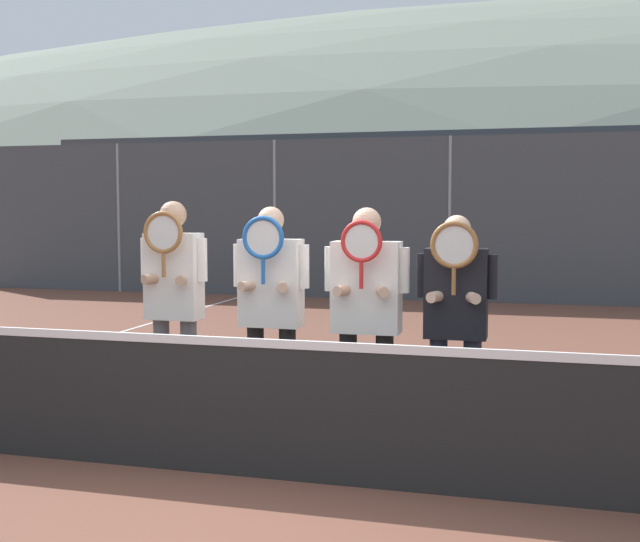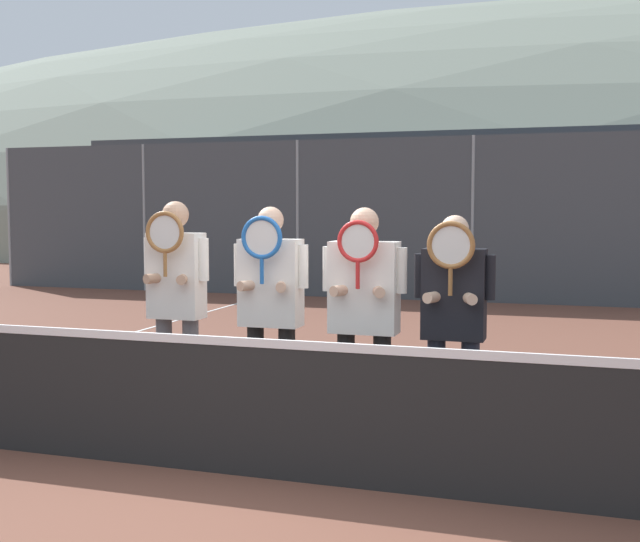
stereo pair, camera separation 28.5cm
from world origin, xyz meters
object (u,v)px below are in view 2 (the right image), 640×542
Objects in this scene: car_far_left at (223,243)px; player_center_right at (364,305)px; player_leftmost at (176,293)px; car_left_of_center at (415,245)px; player_rightmost at (454,313)px; player_center_left at (270,300)px.

player_center_right is at bearing -60.94° from car_far_left.
car_left_of_center is at bearing 92.03° from player_leftmost.
player_rightmost is (2.23, -0.05, -0.06)m from player_leftmost.
player_leftmost reaches higher than player_center_left.
car_far_left is (-5.00, 11.72, -0.16)m from player_leftmost.
player_leftmost is 0.44× the size of car_left_of_center.
player_rightmost is 13.81m from car_far_left.
car_far_left is (-5.82, 11.76, -0.13)m from player_center_left.
car_left_of_center reaches higher than player_center_right.
player_rightmost is at bearing 7.28° from player_center_right.
car_far_left is 0.98× the size of car_left_of_center.
car_left_of_center reaches higher than car_far_left.
car_left_of_center is at bearing 99.44° from player_center_right.
car_far_left is at bearing 121.54° from player_rightmost.
player_center_left is at bearing -2.81° from player_leftmost.
car_far_left is (-6.59, 11.85, -0.13)m from player_center_right.
player_center_left is 13.12m from car_far_left.
player_rightmost is (0.64, 0.08, -0.04)m from player_center_right.
player_center_right is 0.64m from player_rightmost.
car_left_of_center reaches higher than player_leftmost.
player_leftmost is 1.03× the size of player_center_right.
player_rightmost is at bearing -0.51° from player_center_left.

